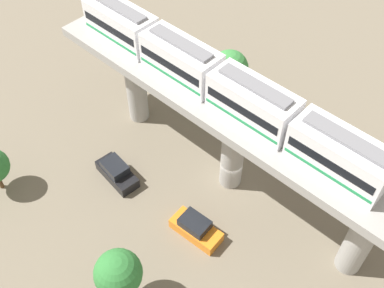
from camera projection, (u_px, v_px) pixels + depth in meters
The scene contains 7 objects.
ground_plane at pixel (230, 180), 40.39m from camera, with size 120.00×120.00×0.00m, color #706654.
viaduct at pixel (235, 128), 35.35m from camera, with size 5.20×35.80×8.67m.
train at pixel (215, 80), 33.69m from camera, with size 2.64×27.45×3.24m.
parked_car_orange at pixel (196, 228), 36.37m from camera, with size 2.09×4.32×1.76m.
parked_car_black at pixel (117, 172), 40.04m from camera, with size 2.24×4.37×1.76m.
tree_mid_lot at pixel (230, 69), 45.32m from camera, with size 3.76×3.76×5.14m.
tree_far_corner at pixel (118, 273), 30.51m from camera, with size 3.30×3.30×5.58m.
Camera 1 is at (-19.93, -14.01, 32.55)m, focal length 43.10 mm.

